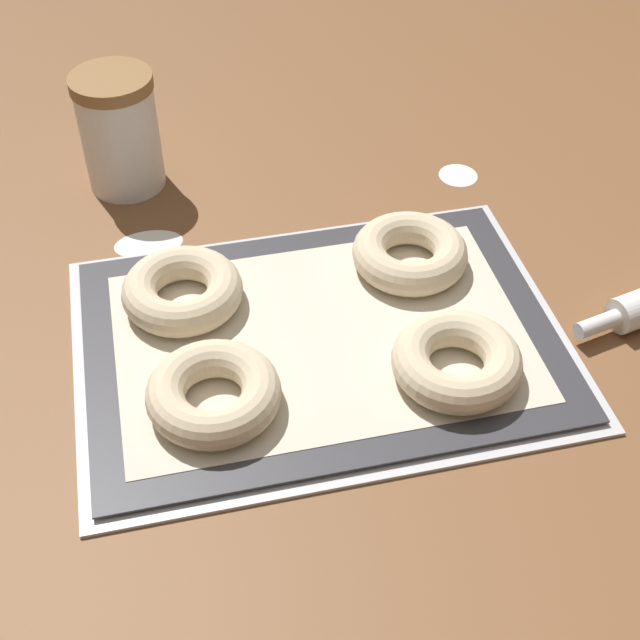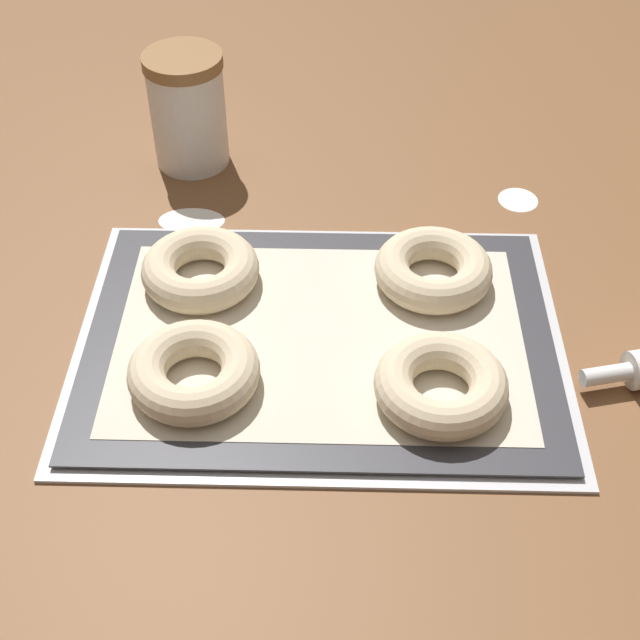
{
  "view_description": "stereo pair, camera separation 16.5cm",
  "coord_description": "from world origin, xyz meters",
  "px_view_note": "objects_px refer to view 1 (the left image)",
  "views": [
    {
      "loc": [
        -0.16,
        -0.64,
        0.67
      ],
      "look_at": [
        -0.01,
        0.0,
        0.03
      ],
      "focal_mm": 50.0,
      "sensor_mm": 36.0,
      "label": 1
    },
    {
      "loc": [
        0.01,
        -0.66,
        0.67
      ],
      "look_at": [
        -0.01,
        0.0,
        0.03
      ],
      "focal_mm": 50.0,
      "sensor_mm": 36.0,
      "label": 2
    }
  ],
  "objects_px": {
    "bagel_back_right": "(410,253)",
    "baking_tray": "(320,338)",
    "bagel_front_right": "(457,361)",
    "bagel_front_left": "(214,393)",
    "bagel_back_left": "(182,290)",
    "flour_canister": "(120,131)"
  },
  "relations": [
    {
      "from": "bagel_front_left",
      "to": "bagel_front_right",
      "type": "distance_m",
      "value": 0.24
    },
    {
      "from": "bagel_front_left",
      "to": "flour_canister",
      "type": "relative_size",
      "value": 0.86
    },
    {
      "from": "flour_canister",
      "to": "bagel_front_left",
      "type": "bearing_deg",
      "value": -82.34
    },
    {
      "from": "baking_tray",
      "to": "bagel_front_left",
      "type": "distance_m",
      "value": 0.15
    },
    {
      "from": "bagel_front_right",
      "to": "bagel_back_left",
      "type": "bearing_deg",
      "value": 146.82
    },
    {
      "from": "baking_tray",
      "to": "flour_canister",
      "type": "distance_m",
      "value": 0.39
    },
    {
      "from": "baking_tray",
      "to": "bagel_back_left",
      "type": "relative_size",
      "value": 3.92
    },
    {
      "from": "bagel_front_right",
      "to": "bagel_back_left",
      "type": "height_order",
      "value": "same"
    },
    {
      "from": "bagel_back_left",
      "to": "bagel_front_right",
      "type": "bearing_deg",
      "value": -33.18
    },
    {
      "from": "bagel_front_left",
      "to": "bagel_front_right",
      "type": "height_order",
      "value": "same"
    },
    {
      "from": "baking_tray",
      "to": "bagel_back_right",
      "type": "xyz_separation_m",
      "value": [
        0.12,
        0.08,
        0.03
      ]
    },
    {
      "from": "baking_tray",
      "to": "bagel_back_left",
      "type": "bearing_deg",
      "value": 149.82
    },
    {
      "from": "baking_tray",
      "to": "bagel_front_left",
      "type": "height_order",
      "value": "bagel_front_left"
    },
    {
      "from": "baking_tray",
      "to": "flour_canister",
      "type": "height_order",
      "value": "flour_canister"
    },
    {
      "from": "baking_tray",
      "to": "bagel_back_left",
      "type": "xyz_separation_m",
      "value": [
        -0.13,
        0.08,
        0.03
      ]
    },
    {
      "from": "bagel_back_left",
      "to": "bagel_back_right",
      "type": "bearing_deg",
      "value": 1.33
    },
    {
      "from": "bagel_back_right",
      "to": "flour_canister",
      "type": "bearing_deg",
      "value": 139.85
    },
    {
      "from": "bagel_back_right",
      "to": "baking_tray",
      "type": "bearing_deg",
      "value": -145.71
    },
    {
      "from": "baking_tray",
      "to": "bagel_back_left",
      "type": "distance_m",
      "value": 0.16
    },
    {
      "from": "baking_tray",
      "to": "bagel_front_right",
      "type": "distance_m",
      "value": 0.15
    },
    {
      "from": "bagel_back_left",
      "to": "bagel_back_right",
      "type": "height_order",
      "value": "same"
    },
    {
      "from": "bagel_front_right",
      "to": "bagel_back_right",
      "type": "relative_size",
      "value": 1.0
    }
  ]
}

